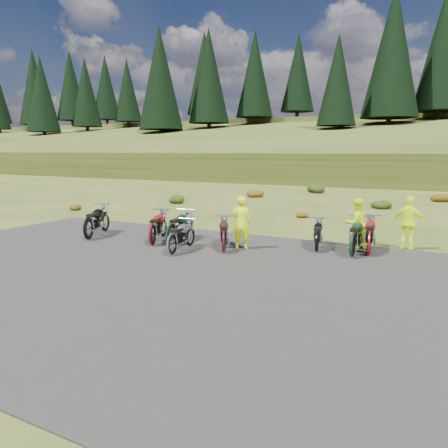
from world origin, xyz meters
The scene contains 39 objects.
ground centered at (0.00, 0.00, 0.00)m, with size 300.00×300.00×0.00m, color #394918.
gravel_pad centered at (0.00, -2.00, 0.00)m, with size 20.00×12.00×0.04m, color black.
hill_slope centered at (0.00, 50.00, 0.00)m, with size 300.00×46.00×3.00m, color #303D14, non-canonical shape.
hill_plateau centered at (0.00, 110.00, 0.00)m, with size 300.00×90.00×9.17m, color #303D14.
conifer_5 centered at (-105.00, 78.00, 18.16)m, with size 6.16×6.16×16.00m.
conifer_8 centered at (-87.00, 65.00, 18.57)m, with size 7.92×7.92×20.00m.
conifer_9 centered at (-81.00, 71.00, 19.26)m, with size 7.48×7.48×19.00m.
conifer_10 centered at (-75.00, 77.00, 19.16)m, with size 7.04×7.04×18.00m.
conifer_11 centered at (-69.00, 52.00, 14.47)m, with size 6.60×6.60×17.00m.
conifer_12 centered at (-63.00, 58.00, 15.17)m, with size 6.16×6.16×16.00m.
conifer_13 centered at (-57.00, 64.00, 15.86)m, with size 5.72×5.72×15.00m.
conifer_14 centered at (-51.00, 70.00, 16.55)m, with size 5.28×5.28×14.00m.
conifer_15 centered at (-45.00, 76.00, 20.16)m, with size 7.92×7.92×20.00m.
conifer_16 centered at (-39.00, 51.00, 15.28)m, with size 7.48×7.48×19.00m.
conifer_17 centered at (-33.00, 57.00, 15.97)m, with size 7.04×7.04×18.00m.
conifer_18 centered at (-27.00, 63.00, 16.66)m, with size 6.60×6.60×17.00m.
conifer_19 centered at (-21.00, 69.00, 17.36)m, with size 6.16×6.16×16.00m.
conifer_20 centered at (-15.00, 75.00, 17.65)m, with size 5.72×5.72×15.00m.
conifer_21 centered at (-9.00, 50.00, 12.56)m, with size 5.28×5.28×14.00m.
conifer_22 centered at (-3.00, 56.00, 16.77)m, with size 7.92×7.92×20.00m.
conifer_23 centered at (3.00, 62.00, 17.47)m, with size 7.48×7.48×19.00m.
shrub_0 centered at (-12.00, 6.00, 0.23)m, with size 0.77×0.77×0.45m, color brown.
shrub_1 centered at (-9.10, 11.30, 0.31)m, with size 1.03×1.03×0.61m, color black.
shrub_2 centered at (-6.20, 16.60, 0.38)m, with size 1.30×1.30×0.77m, color brown.
shrub_3 centered at (-3.30, 21.90, 0.46)m, with size 1.56×1.56×0.92m, color black.
shrub_4 centered at (-0.40, 9.20, 0.23)m, with size 0.77×0.77×0.45m, color brown.
shrub_5 centered at (2.50, 14.50, 0.31)m, with size 1.03×1.03×0.61m, color black.
shrub_6 centered at (5.40, 19.80, 0.38)m, with size 1.30×1.30×0.77m, color brown.
motorcycle_0 centered at (-5.46, 0.34, 0.00)m, with size 2.27×0.76×1.19m, color black, non-canonical shape.
motorcycle_1 centered at (-2.81, 0.62, 0.00)m, with size 2.13×0.71×1.12m, color maroon, non-canonical shape.
motorcycle_2 centered at (-2.26, 0.96, 0.00)m, with size 2.14×0.71×1.12m, color black, non-canonical shape.
motorcycle_3 centered at (-1.42, -0.21, 0.00)m, with size 1.94×0.65×1.02m, color #A1A1A5, non-canonical shape.
motorcycle_4 centered at (-0.16, 0.81, 0.00)m, with size 1.99×0.66×1.04m, color #4E0F0D, non-canonical shape.
motorcycle_5 centered at (2.41, 2.29, 0.00)m, with size 1.86×0.62×0.97m, color black, non-canonical shape.
motorcycle_6 centered at (3.96, 2.60, 0.00)m, with size 2.14×0.71×1.12m, color maroon, non-canonical shape.
motorcycle_7 centered at (3.56, 2.13, 0.00)m, with size 2.15×0.72×1.13m, color #0E331C, non-canonical shape.
person_middle centered at (0.08, 1.58, 0.87)m, with size 0.63×0.42×1.74m, color #DCFF0D.
person_right_a centered at (3.38, 3.40, 0.83)m, with size 0.81×0.63×1.66m, color #DCFF0D.
person_right_b centered at (4.93, 4.10, 0.87)m, with size 1.02×0.42×1.74m, color #DCFF0D.
Camera 1 is at (6.18, -11.08, 3.21)m, focal length 35.00 mm.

